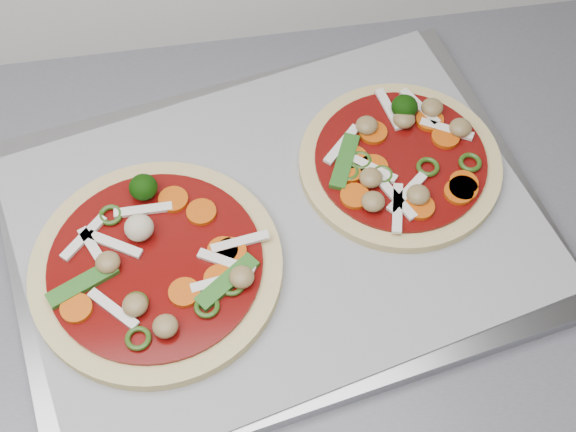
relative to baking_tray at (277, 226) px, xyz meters
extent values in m
cube|color=#95969B|center=(0.00, 0.00, 0.00)|extent=(0.50, 0.40, 0.01)
cube|color=gray|center=(0.00, 0.00, 0.01)|extent=(0.48, 0.40, 0.00)
cylinder|color=#CAB878|center=(-0.10, -0.03, 0.01)|extent=(0.27, 0.27, 0.01)
cylinder|color=#700B08|center=(-0.10, -0.03, 0.02)|extent=(0.23, 0.23, 0.00)
ellipsoid|color=#C3B994|center=(-0.11, 0.00, 0.03)|extent=(0.03, 0.03, 0.02)
cube|color=white|center=(-0.15, -0.02, 0.03)|extent=(0.03, 0.05, 0.00)
cube|color=white|center=(-0.05, -0.06, 0.03)|extent=(0.05, 0.01, 0.00)
ellipsoid|color=olive|center=(-0.10, -0.09, 0.03)|extent=(0.03, 0.03, 0.01)
cylinder|color=#DC5800|center=(-0.05, -0.06, 0.03)|extent=(0.03, 0.03, 0.00)
ellipsoid|color=olive|center=(-0.04, -0.06, 0.03)|extent=(0.02, 0.02, 0.01)
ellipsoid|color=olive|center=(-0.12, -0.07, 0.03)|extent=(0.03, 0.03, 0.01)
cube|color=white|center=(-0.14, -0.07, 0.03)|extent=(0.04, 0.04, 0.00)
torus|color=#294B13|center=(-0.12, -0.10, 0.03)|extent=(0.03, 0.03, 0.00)
torus|color=#294B13|center=(-0.07, -0.08, 0.03)|extent=(0.03, 0.03, 0.00)
cube|color=white|center=(-0.03, -0.03, 0.03)|extent=(0.05, 0.01, 0.00)
cylinder|color=#DC5800|center=(-0.08, -0.06, 0.03)|extent=(0.03, 0.03, 0.00)
cube|color=white|center=(-0.11, 0.02, 0.03)|extent=(0.05, 0.01, 0.00)
cylinder|color=#DC5800|center=(-0.04, -0.03, 0.03)|extent=(0.03, 0.03, 0.00)
torus|color=#294B13|center=(-0.04, -0.06, 0.03)|extent=(0.03, 0.03, 0.00)
cube|color=white|center=(-0.05, -0.04, 0.03)|extent=(0.05, 0.03, 0.00)
ellipsoid|color=olive|center=(-0.14, -0.03, 0.03)|extent=(0.02, 0.02, 0.01)
cylinder|color=#DC5800|center=(-0.16, -0.07, 0.03)|extent=(0.03, 0.03, 0.00)
cube|color=white|center=(-0.13, -0.01, 0.03)|extent=(0.05, 0.03, 0.00)
cube|color=#366F27|center=(-0.05, -0.06, 0.03)|extent=(0.05, 0.05, 0.00)
cube|color=white|center=(-0.16, 0.00, 0.03)|extent=(0.04, 0.04, 0.00)
torus|color=#294B13|center=(-0.12, -0.07, 0.03)|extent=(0.02, 0.02, 0.00)
cylinder|color=#DC5800|center=(-0.06, 0.01, 0.03)|extent=(0.03, 0.03, 0.00)
cube|color=#366F27|center=(-0.16, -0.04, 0.03)|extent=(0.06, 0.04, 0.00)
cylinder|color=#DC5800|center=(-0.08, 0.02, 0.03)|extent=(0.03, 0.03, 0.00)
torus|color=#294B13|center=(-0.14, 0.02, 0.03)|extent=(0.02, 0.02, 0.00)
cylinder|color=#DC5800|center=(-0.05, -0.03, 0.03)|extent=(0.03, 0.03, 0.00)
ellipsoid|color=#103A05|center=(-0.11, 0.03, 0.03)|extent=(0.03, 0.03, 0.02)
cylinder|color=#CAB878|center=(0.12, 0.04, 0.01)|extent=(0.19, 0.19, 0.01)
cylinder|color=#700B08|center=(0.12, 0.04, 0.02)|extent=(0.16, 0.16, 0.00)
ellipsoid|color=olive|center=(0.08, -0.01, 0.03)|extent=(0.03, 0.03, 0.01)
cube|color=white|center=(0.09, 0.03, 0.02)|extent=(0.04, 0.04, 0.00)
cylinder|color=#DC5800|center=(0.09, 0.03, 0.02)|extent=(0.03, 0.03, 0.00)
cylinder|color=#DC5800|center=(0.07, 0.04, 0.02)|extent=(0.03, 0.03, 0.00)
cube|color=white|center=(0.10, -0.01, 0.02)|extent=(0.02, 0.05, 0.00)
ellipsoid|color=olive|center=(0.13, 0.08, 0.03)|extent=(0.02, 0.02, 0.01)
cube|color=white|center=(0.16, 0.06, 0.02)|extent=(0.05, 0.03, 0.00)
cylinder|color=#DC5800|center=(0.16, 0.00, 0.02)|extent=(0.03, 0.03, 0.00)
cylinder|color=#DC5800|center=(0.16, 0.00, 0.02)|extent=(0.03, 0.03, 0.00)
torus|color=#294B13|center=(0.08, 0.04, 0.02)|extent=(0.02, 0.02, 0.00)
cylinder|color=#DC5800|center=(0.15, 0.00, 0.02)|extent=(0.03, 0.03, 0.00)
cylinder|color=#DC5800|center=(0.12, -0.01, 0.02)|extent=(0.03, 0.03, 0.00)
cube|color=white|center=(0.14, 0.09, 0.02)|extent=(0.03, 0.05, 0.00)
cylinder|color=#DC5800|center=(0.07, 0.03, 0.02)|extent=(0.03, 0.03, 0.00)
cylinder|color=#DC5800|center=(0.10, 0.07, 0.02)|extent=(0.03, 0.03, 0.00)
cube|color=#366F27|center=(0.07, 0.04, 0.02)|extent=(0.04, 0.06, 0.00)
ellipsoid|color=olive|center=(0.17, 0.06, 0.03)|extent=(0.02, 0.02, 0.01)
torus|color=#294B13|center=(0.09, 0.02, 0.02)|extent=(0.03, 0.03, 0.00)
cube|color=white|center=(0.10, 0.00, 0.02)|extent=(0.03, 0.05, 0.00)
ellipsoid|color=olive|center=(0.12, 0.00, 0.03)|extent=(0.02, 0.02, 0.01)
torus|color=#294B13|center=(0.17, 0.02, 0.02)|extent=(0.03, 0.03, 0.00)
torus|color=#294B13|center=(0.07, 0.03, 0.02)|extent=(0.03, 0.03, 0.00)
cube|color=white|center=(0.07, 0.06, 0.02)|extent=(0.04, 0.04, 0.00)
cube|color=white|center=(0.11, 0.00, 0.02)|extent=(0.04, 0.04, 0.00)
ellipsoid|color=olive|center=(0.08, 0.02, 0.03)|extent=(0.03, 0.03, 0.01)
cylinder|color=#DC5800|center=(0.07, 0.00, 0.02)|extent=(0.03, 0.03, 0.00)
cube|color=white|center=(0.12, 0.09, 0.02)|extent=(0.02, 0.05, 0.00)
cylinder|color=#DC5800|center=(0.15, 0.07, 0.02)|extent=(0.03, 0.03, 0.00)
ellipsoid|color=olive|center=(0.09, 0.07, 0.03)|extent=(0.03, 0.03, 0.01)
torus|color=#294B13|center=(0.14, 0.02, 0.02)|extent=(0.02, 0.02, 0.00)
cylinder|color=#DC5800|center=(0.16, 0.05, 0.02)|extent=(0.04, 0.04, 0.00)
ellipsoid|color=#103A05|center=(0.13, 0.09, 0.03)|extent=(0.03, 0.03, 0.02)
ellipsoid|color=olive|center=(0.15, 0.08, 0.03)|extent=(0.02, 0.02, 0.01)
camera|label=1|loc=(-0.05, -0.35, 0.58)|focal=50.00mm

